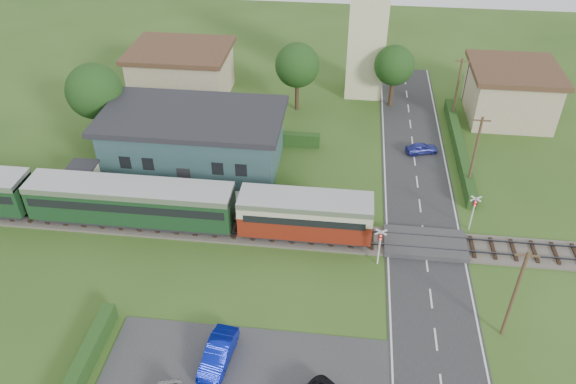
# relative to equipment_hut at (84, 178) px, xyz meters

# --- Properties ---
(ground) EXTENTS (120.00, 120.00, 0.00)m
(ground) POSITION_rel_equipment_hut_xyz_m (18.00, -5.20, -1.75)
(ground) COLOR #2D4C19
(railway_track) EXTENTS (76.00, 3.20, 0.49)m
(railway_track) POSITION_rel_equipment_hut_xyz_m (18.00, -3.20, -1.64)
(railway_track) COLOR #4C443D
(railway_track) RESTS_ON ground
(road) EXTENTS (6.00, 70.00, 0.05)m
(road) POSITION_rel_equipment_hut_xyz_m (28.00, -5.20, -1.72)
(road) COLOR #28282B
(road) RESTS_ON ground
(crossing_deck) EXTENTS (6.20, 3.40, 0.45)m
(crossing_deck) POSITION_rel_equipment_hut_xyz_m (28.00, -3.20, -1.52)
(crossing_deck) COLOR #333335
(crossing_deck) RESTS_ON ground
(platform) EXTENTS (30.00, 3.00, 0.45)m
(platform) POSITION_rel_equipment_hut_xyz_m (8.00, 0.00, -1.52)
(platform) COLOR gray
(platform) RESTS_ON ground
(equipment_hut) EXTENTS (2.30, 2.30, 2.55)m
(equipment_hut) POSITION_rel_equipment_hut_xyz_m (0.00, 0.00, 0.00)
(equipment_hut) COLOR beige
(equipment_hut) RESTS_ON platform
(station_building) EXTENTS (16.00, 9.00, 5.30)m
(station_building) POSITION_rel_equipment_hut_xyz_m (8.00, 5.79, 0.95)
(station_building) COLOR #2D4B52
(station_building) RESTS_ON ground
(train) EXTENTS (43.20, 2.90, 3.40)m
(train) POSITION_rel_equipment_hut_xyz_m (2.07, -3.20, 0.43)
(train) COLOR #232328
(train) RESTS_ON ground
(church_tower) EXTENTS (6.00, 6.00, 17.60)m
(church_tower) POSITION_rel_equipment_hut_xyz_m (23.00, 22.80, 8.48)
(church_tower) COLOR beige
(church_tower) RESTS_ON ground
(house_west) EXTENTS (10.80, 8.80, 5.50)m
(house_west) POSITION_rel_equipment_hut_xyz_m (3.00, 19.80, 1.04)
(house_west) COLOR tan
(house_west) RESTS_ON ground
(house_east) EXTENTS (8.80, 8.80, 5.50)m
(house_east) POSITION_rel_equipment_hut_xyz_m (38.00, 18.80, 1.05)
(house_east) COLOR tan
(house_east) RESTS_ON ground
(hedge_carpark) EXTENTS (0.80, 9.00, 1.20)m
(hedge_carpark) POSITION_rel_equipment_hut_xyz_m (7.00, -17.20, -1.15)
(hedge_carpark) COLOR #193814
(hedge_carpark) RESTS_ON ground
(hedge_roadside) EXTENTS (0.80, 18.00, 1.20)m
(hedge_roadside) POSITION_rel_equipment_hut_xyz_m (32.20, 10.80, -1.15)
(hedge_roadside) COLOR #193814
(hedge_roadside) RESTS_ON ground
(hedge_station) EXTENTS (22.00, 0.80, 1.30)m
(hedge_station) POSITION_rel_equipment_hut_xyz_m (8.00, 10.30, -1.10)
(hedge_station) COLOR #193814
(hedge_station) RESTS_ON ground
(tree_a) EXTENTS (5.20, 5.20, 8.00)m
(tree_a) POSITION_rel_equipment_hut_xyz_m (-2.00, 8.80, 3.63)
(tree_a) COLOR #332316
(tree_a) RESTS_ON ground
(tree_b) EXTENTS (4.60, 4.60, 7.34)m
(tree_b) POSITION_rel_equipment_hut_xyz_m (16.00, 17.80, 3.27)
(tree_b) COLOR #332316
(tree_b) RESTS_ON ground
(tree_c) EXTENTS (4.20, 4.20, 6.78)m
(tree_c) POSITION_rel_equipment_hut_xyz_m (26.00, 19.80, 2.91)
(tree_c) COLOR #332316
(tree_c) RESTS_ON ground
(utility_pole_b) EXTENTS (1.40, 0.22, 7.00)m
(utility_pole_b) POSITION_rel_equipment_hut_xyz_m (32.20, -11.20, 1.88)
(utility_pole_b) COLOR #473321
(utility_pole_b) RESTS_ON ground
(utility_pole_c) EXTENTS (1.40, 0.22, 7.00)m
(utility_pole_c) POSITION_rel_equipment_hut_xyz_m (32.20, 4.80, 1.88)
(utility_pole_c) COLOR #473321
(utility_pole_c) RESTS_ON ground
(utility_pole_d) EXTENTS (1.40, 0.22, 7.00)m
(utility_pole_d) POSITION_rel_equipment_hut_xyz_m (32.20, 16.80, 1.88)
(utility_pole_d) COLOR #473321
(utility_pole_d) RESTS_ON ground
(crossing_signal_near) EXTENTS (0.84, 0.28, 3.28)m
(crossing_signal_near) POSITION_rel_equipment_hut_xyz_m (24.40, -5.61, 0.39)
(crossing_signal_near) COLOR silver
(crossing_signal_near) RESTS_ON ground
(crossing_signal_far) EXTENTS (0.84, 0.28, 3.28)m
(crossing_signal_far) POSITION_rel_equipment_hut_xyz_m (31.60, -0.81, 0.39)
(crossing_signal_far) COLOR silver
(crossing_signal_far) RESTS_ON ground
(streetlamp_west) EXTENTS (0.30, 0.30, 5.15)m
(streetlamp_west) POSITION_rel_equipment_hut_xyz_m (-4.00, 14.80, 1.29)
(streetlamp_west) COLOR #3F3F47
(streetlamp_west) RESTS_ON ground
(streetlamp_east) EXTENTS (0.30, 0.30, 5.15)m
(streetlamp_east) POSITION_rel_equipment_hut_xyz_m (34.00, 21.80, 1.29)
(streetlamp_east) COLOR #3F3F47
(streetlamp_east) RESTS_ON ground
(car_on_road) EXTENTS (3.25, 2.07, 1.03)m
(car_on_road) POSITION_rel_equipment_hut_xyz_m (28.68, 10.23, -1.18)
(car_on_road) COLOR navy
(car_on_road) RESTS_ON road
(car_park_blue) EXTENTS (1.87, 4.21, 1.34)m
(car_park_blue) POSITION_rel_equipment_hut_xyz_m (14.77, -15.44, -0.99)
(car_park_blue) COLOR #051391
(car_park_blue) RESTS_ON car_park
(pedestrian_near) EXTENTS (0.66, 0.48, 1.67)m
(pedestrian_near) POSITION_rel_equipment_hut_xyz_m (14.44, 0.24, -0.46)
(pedestrian_near) COLOR gray
(pedestrian_near) RESTS_ON platform
(pedestrian_far) EXTENTS (0.77, 0.92, 1.71)m
(pedestrian_far) POSITION_rel_equipment_hut_xyz_m (1.69, -0.01, -0.44)
(pedestrian_far) COLOR gray
(pedestrian_far) RESTS_ON platform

